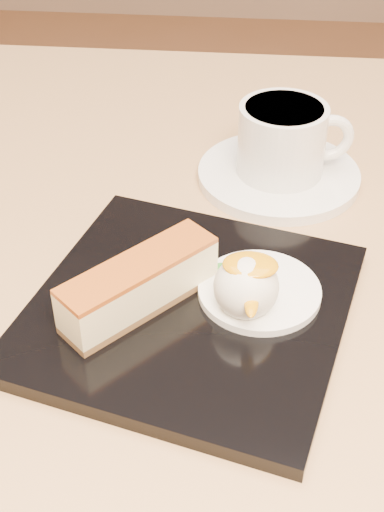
# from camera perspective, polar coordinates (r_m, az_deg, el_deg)

# --- Properties ---
(table) EXTENTS (0.80, 0.80, 0.72)m
(table) POSITION_cam_1_polar(r_m,az_deg,el_deg) (0.69, 3.99, -9.63)
(table) COLOR black
(table) RESTS_ON ground
(dessert_plate) EXTENTS (0.27, 0.27, 0.01)m
(dessert_plate) POSITION_cam_1_polar(r_m,az_deg,el_deg) (0.52, -0.20, -4.31)
(dessert_plate) COLOR black
(dessert_plate) RESTS_ON table
(cheesecake) EXTENTS (0.11, 0.11, 0.04)m
(cheesecake) POSITION_cam_1_polar(r_m,az_deg,el_deg) (0.50, -4.24, -2.29)
(cheesecake) COLOR brown
(cheesecake) RESTS_ON dessert_plate
(cream_smear) EXTENTS (0.09, 0.09, 0.01)m
(cream_smear) POSITION_cam_1_polar(r_m,az_deg,el_deg) (0.52, 5.41, -2.79)
(cream_smear) COLOR white
(cream_smear) RESTS_ON dessert_plate
(ice_cream_scoop) EXTENTS (0.05, 0.05, 0.05)m
(ice_cream_scoop) POSITION_cam_1_polar(r_m,az_deg,el_deg) (0.49, 4.35, -2.48)
(ice_cream_scoop) COLOR white
(ice_cream_scoop) RESTS_ON cream_smear
(mango_sauce) EXTENTS (0.04, 0.03, 0.01)m
(mango_sauce) POSITION_cam_1_polar(r_m,az_deg,el_deg) (0.48, 4.70, -0.72)
(mango_sauce) COLOR orange
(mango_sauce) RESTS_ON ice_cream_scoop
(mint_sprig) EXTENTS (0.04, 0.03, 0.00)m
(mint_sprig) POSITION_cam_1_polar(r_m,az_deg,el_deg) (0.54, 2.38, -0.54)
(mint_sprig) COLOR green
(mint_sprig) RESTS_ON cream_smear
(saucer) EXTENTS (0.15, 0.15, 0.01)m
(saucer) POSITION_cam_1_polar(r_m,az_deg,el_deg) (0.67, 6.94, 6.44)
(saucer) COLOR white
(saucer) RESTS_ON table
(coffee_cup) EXTENTS (0.11, 0.08, 0.06)m
(coffee_cup) POSITION_cam_1_polar(r_m,az_deg,el_deg) (0.65, 7.37, 9.30)
(coffee_cup) COLOR white
(coffee_cup) RESTS_ON saucer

